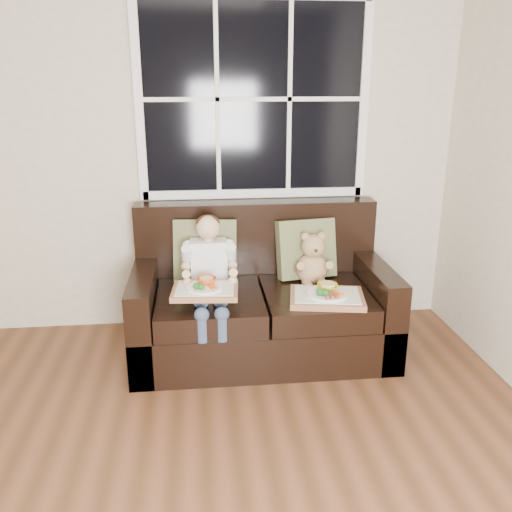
{
  "coord_description": "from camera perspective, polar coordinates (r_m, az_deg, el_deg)",
  "views": [
    {
      "loc": [
        0.39,
        -1.38,
        1.77
      ],
      "look_at": [
        0.75,
        1.85,
        0.72
      ],
      "focal_mm": 38.0,
      "sensor_mm": 36.0,
      "label": 1
    }
  ],
  "objects": [
    {
      "name": "room_walls",
      "position": [
        1.45,
        -22.31,
        9.55
      ],
      "size": [
        4.52,
        5.02,
        2.71
      ],
      "color": "#BDAF9D",
      "rests_on": "ground"
    },
    {
      "name": "teddy_bear",
      "position": [
        3.68,
        5.98,
        -0.69
      ],
      "size": [
        0.22,
        0.28,
        0.38
      ],
      "rotation": [
        0.0,
        0.0,
        -0.0
      ],
      "color": "tan",
      "rests_on": "loveseat"
    },
    {
      "name": "child",
      "position": [
        3.48,
        -4.92,
        -1.36
      ],
      "size": [
        0.34,
        0.58,
        0.78
      ],
      "color": "white",
      "rests_on": "loveseat"
    },
    {
      "name": "pillow_left",
      "position": [
        3.72,
        -5.34,
        0.56
      ],
      "size": [
        0.45,
        0.24,
        0.44
      ],
      "rotation": [
        -0.21,
        0.0,
        -0.12
      ],
      "color": "olive",
      "rests_on": "loveseat"
    },
    {
      "name": "pillow_right",
      "position": [
        3.79,
        5.29,
        0.77
      ],
      "size": [
        0.43,
        0.25,
        0.42
      ],
      "rotation": [
        -0.21,
        0.0,
        0.18
      ],
      "color": "olive",
      "rests_on": "loveseat"
    },
    {
      "name": "tray_right",
      "position": [
        3.44,
        7.48,
        -4.2
      ],
      "size": [
        0.51,
        0.43,
        0.1
      ],
      "rotation": [
        0.0,
        0.0,
        -0.18
      ],
      "color": "#A26F49",
      "rests_on": "loveseat"
    },
    {
      "name": "window_back",
      "position": [
        3.88,
        -0.27,
        16.19
      ],
      "size": [
        1.62,
        0.04,
        1.37
      ],
      "color": "black",
      "rests_on": "room_walls"
    },
    {
      "name": "tray_left",
      "position": [
        3.29,
        -5.37,
        -3.48
      ],
      "size": [
        0.42,
        0.33,
        0.09
      ],
      "rotation": [
        0.0,
        0.0,
        -0.09
      ],
      "color": "#A26F49",
      "rests_on": "child"
    },
    {
      "name": "loveseat",
      "position": [
        3.72,
        0.5,
        -5.17
      ],
      "size": [
        1.7,
        0.92,
        0.96
      ],
      "color": "black",
      "rests_on": "ground"
    }
  ]
}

